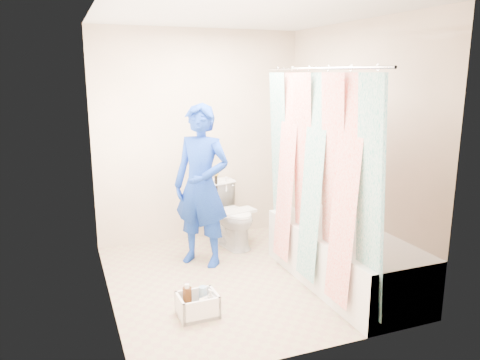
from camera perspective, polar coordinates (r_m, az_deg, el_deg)
name	(u,v)px	position (r m, az deg, el deg)	size (l,w,h in m)	color
floor	(240,279)	(4.56, 0.06, -11.93)	(2.60, 2.60, 0.00)	tan
ceiling	(241,14)	(4.16, 0.06, 19.61)	(2.40, 2.60, 0.02)	silver
wall_back	(200,137)	(5.41, -4.95, 5.28)	(2.40, 0.02, 2.40)	beige
wall_front	(314,187)	(3.05, 8.96, -0.80)	(2.40, 0.02, 2.40)	beige
wall_left	(102,164)	(3.93, -16.48, 1.91)	(0.02, 2.60, 2.40)	beige
wall_right	(354,147)	(4.76, 13.68, 3.91)	(0.02, 2.60, 2.40)	beige
bathtub	(343,256)	(4.47, 12.43, -9.02)	(0.70, 1.75, 0.50)	white
curtain_rod	(319,69)	(3.98, 9.55, 13.26)	(0.02, 0.02, 1.90)	silver
shower_curtain	(315,179)	(4.08, 9.07, 0.09)	(0.06, 1.75, 1.80)	white
toilet	(231,215)	(5.28, -1.14, -4.24)	(0.40, 0.70, 0.71)	white
tank_lid	(236,212)	(5.17, -0.47, -3.90)	(0.44, 0.19, 0.03)	white
tank_internals	(219,182)	(5.33, -2.61, -0.24)	(0.17, 0.07, 0.23)	black
plumber	(201,186)	(4.68, -4.72, -0.72)	(0.59, 0.39, 1.63)	#0F1F98
cleaning_caddy	(199,306)	(3.91, -5.03, -15.01)	(0.32, 0.26, 0.24)	white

